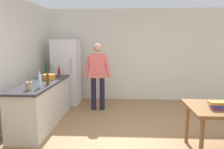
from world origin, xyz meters
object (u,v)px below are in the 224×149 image
at_px(refrigerator, 66,72).
at_px(bottle_vinegar_tall, 52,71).
at_px(cooking_pot, 49,77).
at_px(bottle_water_clear, 40,81).
at_px(book_stack, 218,105).
at_px(bottle_beer_brown, 48,79).
at_px(bottle_sauce_red, 59,72).
at_px(utensil_jar, 29,85).
at_px(person, 98,72).
at_px(bottle_wine_green, 47,69).

bearing_deg(refrigerator, bottle_vinegar_tall, -95.98).
relative_size(cooking_pot, bottle_water_clear, 1.33).
xyz_separation_m(cooking_pot, book_stack, (3.05, -1.54, -0.15)).
bearing_deg(refrigerator, book_stack, -43.09).
bearing_deg(cooking_pot, bottle_beer_brown, -73.54).
height_order(refrigerator, book_stack, refrigerator).
xyz_separation_m(bottle_sauce_red, book_stack, (3.02, -2.17, -0.19)).
xyz_separation_m(cooking_pot, bottle_beer_brown, (0.17, -0.57, 0.05)).
height_order(refrigerator, utensil_jar, refrigerator).
height_order(bottle_sauce_red, bottle_water_clear, bottle_water_clear).
relative_size(person, bottle_sauce_red, 7.08).
distance_m(utensil_jar, bottle_wine_green, 1.77).
xyz_separation_m(bottle_wine_green, bottle_water_clear, (0.44, -1.58, -0.02)).
relative_size(bottle_vinegar_tall, book_stack, 1.29).
bearing_deg(bottle_wine_green, cooking_pot, -66.54).
distance_m(bottle_sauce_red, bottle_beer_brown, 1.21).
distance_m(person, bottle_water_clear, 1.84).
bearing_deg(cooking_pot, bottle_sauce_red, 86.66).
height_order(refrigerator, bottle_vinegar_tall, refrigerator).
bearing_deg(person, bottle_water_clear, -117.99).
relative_size(refrigerator, bottle_vinegar_tall, 5.62).
height_order(refrigerator, cooking_pot, refrigerator).
bearing_deg(person, utensil_jar, -119.30).
height_order(bottle_beer_brown, bottle_water_clear, bottle_water_clear).
bearing_deg(book_stack, bottle_water_clear, 167.77).
relative_size(utensil_jar, bottle_vinegar_tall, 1.00).
distance_m(bottle_sauce_red, bottle_water_clear, 1.54).
bearing_deg(bottle_beer_brown, bottle_sauce_red, 96.27).
bearing_deg(bottle_sauce_red, book_stack, -35.72).
bearing_deg(bottle_beer_brown, book_stack, -18.57).
bearing_deg(utensil_jar, bottle_beer_brown, 71.96).
bearing_deg(bottle_sauce_red, refrigerator, 88.25).
relative_size(bottle_sauce_red, bottle_water_clear, 0.80).
distance_m(refrigerator, bottle_wine_green, 0.70).
relative_size(person, cooking_pot, 4.25).
relative_size(person, book_stack, 6.86).
height_order(bottle_vinegar_tall, book_stack, bottle_vinegar_tall).
distance_m(cooking_pot, bottle_vinegar_tall, 0.37).
distance_m(cooking_pot, bottle_water_clear, 0.92).
xyz_separation_m(utensil_jar, bottle_sauce_red, (0.03, 1.70, 0.02)).
distance_m(person, cooking_pot, 1.23).
height_order(utensil_jar, bottle_wine_green, bottle_wine_green).
height_order(utensil_jar, bottle_sauce_red, utensil_jar).
xyz_separation_m(cooking_pot, bottle_water_clear, (0.14, -0.91, 0.07)).
bearing_deg(bottle_vinegar_tall, bottle_beer_brown, -77.39).
relative_size(cooking_pot, book_stack, 1.61).
xyz_separation_m(utensil_jar, bottle_vinegar_tall, (-0.04, 1.43, 0.06)).
xyz_separation_m(cooking_pot, utensil_jar, (0.01, -1.07, 0.02)).
bearing_deg(bottle_sauce_red, bottle_wine_green, 172.21).
relative_size(utensil_jar, bottle_beer_brown, 1.23).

